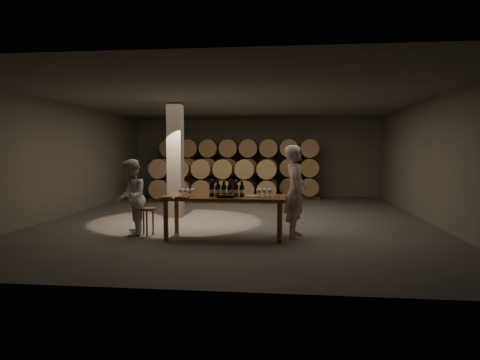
# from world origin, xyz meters

# --- Properties ---
(room) EXTENTS (12.00, 12.00, 12.00)m
(room) POSITION_xyz_m (-1.80, 0.20, 1.60)
(room) COLOR #504E4B
(room) RESTS_ON ground
(tasting_table) EXTENTS (2.60, 1.10, 0.90)m
(tasting_table) POSITION_xyz_m (0.00, -2.50, 0.80)
(tasting_table) COLOR brown
(tasting_table) RESTS_ON ground
(barrel_stack_back) EXTENTS (6.26, 0.95, 2.31)m
(barrel_stack_back) POSITION_xyz_m (-0.57, 5.20, 1.20)
(barrel_stack_back) COLOR brown
(barrel_stack_back) RESTS_ON ground
(barrel_stack_front) EXTENTS (4.70, 0.95, 1.57)m
(barrel_stack_front) POSITION_xyz_m (-1.35, 3.80, 0.83)
(barrel_stack_front) COLOR brown
(barrel_stack_front) RESTS_ON ground
(bottle_cluster) EXTENTS (0.74, 0.24, 0.36)m
(bottle_cluster) POSITION_xyz_m (0.05, -2.53, 1.03)
(bottle_cluster) COLOR black
(bottle_cluster) RESTS_ON tasting_table
(lying_bottles) EXTENTS (0.44, 0.07, 0.07)m
(lying_bottles) POSITION_xyz_m (0.08, -2.87, 0.94)
(lying_bottles) COLOR black
(lying_bottles) RESTS_ON tasting_table
(glass_cluster_left) EXTENTS (0.30, 0.30, 0.16)m
(glass_cluster_left) POSITION_xyz_m (-0.81, -2.59, 1.02)
(glass_cluster_left) COLOR silver
(glass_cluster_left) RESTS_ON tasting_table
(glass_cluster_right) EXTENTS (0.31, 0.31, 0.18)m
(glass_cluster_right) POSITION_xyz_m (0.86, -2.60, 1.03)
(glass_cluster_right) COLOR silver
(glass_cluster_right) RESTS_ON tasting_table
(plate) EXTENTS (0.28, 0.28, 0.02)m
(plate) POSITION_xyz_m (0.60, -2.52, 0.91)
(plate) COLOR silver
(plate) RESTS_ON tasting_table
(notebook_near) EXTENTS (0.27, 0.23, 0.03)m
(notebook_near) POSITION_xyz_m (-0.82, -2.95, 0.92)
(notebook_near) COLOR brown
(notebook_near) RESTS_ON tasting_table
(notebook_corner) EXTENTS (0.28, 0.32, 0.02)m
(notebook_corner) POSITION_xyz_m (-1.17, -2.87, 0.91)
(notebook_corner) COLOR brown
(notebook_corner) RESTS_ON tasting_table
(pen) EXTENTS (0.14, 0.02, 0.01)m
(pen) POSITION_xyz_m (-0.75, -2.95, 0.91)
(pen) COLOR black
(pen) RESTS_ON tasting_table
(stool) EXTENTS (0.36, 0.36, 0.60)m
(stool) POSITION_xyz_m (-1.74, -2.41, 0.49)
(stool) COLOR brown
(stool) RESTS_ON ground
(person_man) EXTENTS (0.57, 0.79, 1.99)m
(person_man) POSITION_xyz_m (1.50, -2.28, 1.00)
(person_man) COLOR beige
(person_man) RESTS_ON ground
(person_woman) EXTENTS (0.84, 0.96, 1.69)m
(person_woman) POSITION_xyz_m (-2.09, -2.49, 0.84)
(person_woman) COLOR white
(person_woman) RESTS_ON ground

